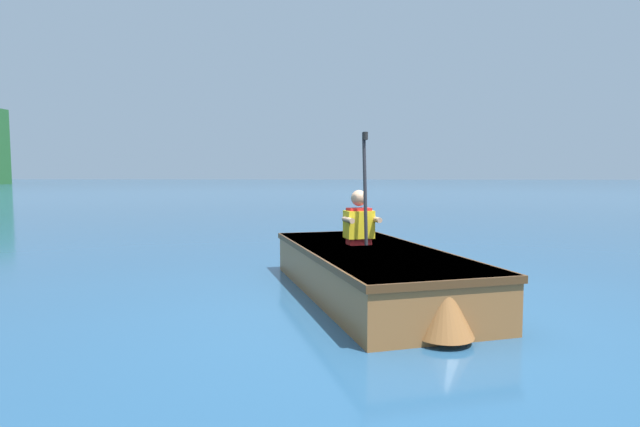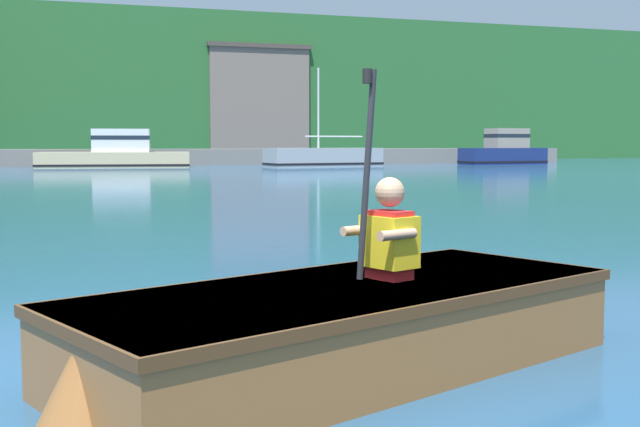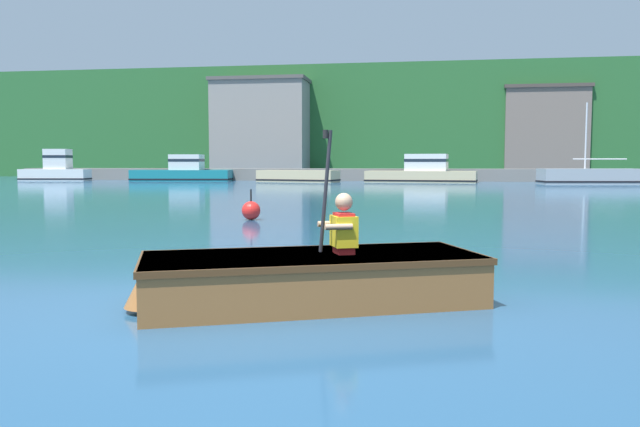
{
  "view_description": "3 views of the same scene",
  "coord_description": "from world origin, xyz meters",
  "px_view_note": "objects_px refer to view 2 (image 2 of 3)",
  "views": [
    {
      "loc": [
        -4.25,
        0.1,
        1.2
      ],
      "look_at": [
        0.75,
        0.68,
        0.82
      ],
      "focal_mm": 28.0,
      "sensor_mm": 36.0,
      "label": 1
    },
    {
      "loc": [
        -0.73,
        -3.89,
        1.24
      ],
      "look_at": [
        0.75,
        0.68,
        0.82
      ],
      "focal_mm": 45.0,
      "sensor_mm": 36.0,
      "label": 2
    },
    {
      "loc": [
        1.74,
        -5.6,
        1.34
      ],
      "look_at": [
        0.75,
        0.68,
        0.82
      ],
      "focal_mm": 35.0,
      "sensor_mm": 36.0,
      "label": 3
    }
  ],
  "objects_px": {
    "moored_boat_dock_west_end": "(324,158)",
    "person_paddler": "(388,233)",
    "moored_boat_dock_east_inner": "(504,151)",
    "moored_boat_dock_center_far": "(116,154)",
    "rowboat_foreground": "(341,323)"
  },
  "relations": [
    {
      "from": "moored_boat_dock_west_end",
      "to": "person_paddler",
      "type": "bearing_deg",
      "value": -107.74
    },
    {
      "from": "rowboat_foreground",
      "to": "moored_boat_dock_center_far",
      "type": "bearing_deg",
      "value": 87.97
    },
    {
      "from": "rowboat_foreground",
      "to": "person_paddler",
      "type": "relative_size",
      "value": 2.91
    },
    {
      "from": "moored_boat_dock_west_end",
      "to": "person_paddler",
      "type": "relative_size",
      "value": 5.38
    },
    {
      "from": "person_paddler",
      "to": "moored_boat_dock_east_inner",
      "type": "bearing_deg",
      "value": 58.2
    },
    {
      "from": "moored_boat_dock_center_far",
      "to": "person_paddler",
      "type": "height_order",
      "value": "moored_boat_dock_center_far"
    },
    {
      "from": "moored_boat_dock_east_inner",
      "to": "moored_boat_dock_center_far",
      "type": "bearing_deg",
      "value": 177.02
    },
    {
      "from": "moored_boat_dock_west_end",
      "to": "rowboat_foreground",
      "type": "height_order",
      "value": "moored_boat_dock_west_end"
    },
    {
      "from": "moored_boat_dock_center_far",
      "to": "person_paddler",
      "type": "relative_size",
      "value": 6.59
    },
    {
      "from": "moored_boat_dock_west_end",
      "to": "moored_boat_dock_east_inner",
      "type": "distance_m",
      "value": 11.26
    },
    {
      "from": "moored_boat_dock_east_inner",
      "to": "person_paddler",
      "type": "xyz_separation_m",
      "value": [
        -22.57,
        -36.4,
        -0.05
      ]
    },
    {
      "from": "moored_boat_dock_west_end",
      "to": "moored_boat_dock_center_far",
      "type": "relative_size",
      "value": 0.82
    },
    {
      "from": "moored_boat_dock_east_inner",
      "to": "person_paddler",
      "type": "height_order",
      "value": "moored_boat_dock_east_inner"
    },
    {
      "from": "moored_boat_dock_west_end",
      "to": "moored_boat_dock_east_inner",
      "type": "relative_size",
      "value": 1.2
    },
    {
      "from": "moored_boat_dock_center_far",
      "to": "moored_boat_dock_east_inner",
      "type": "bearing_deg",
      "value": -2.98
    }
  ]
}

